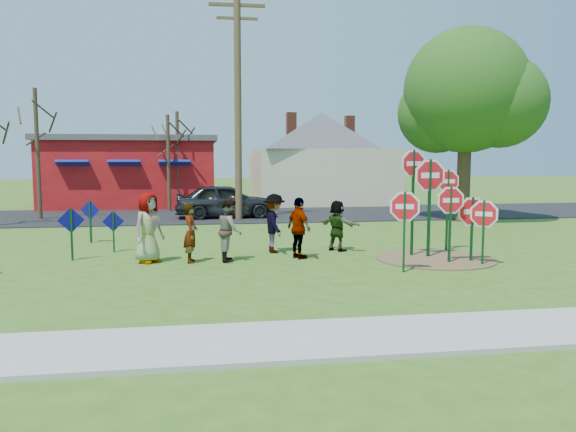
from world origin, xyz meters
The scene contains 28 objects.
ground centered at (0.00, 0.00, 0.00)m, with size 120.00×120.00×0.00m, color #335E1B.
sidewalk centered at (0.00, -7.20, 0.04)m, with size 22.00×1.80×0.08m, color #9E9E99.
road centered at (0.00, 11.50, 0.02)m, with size 120.00×7.50×0.04m, color black.
dirt_patch centered at (4.50, -1.00, 0.01)m, with size 3.20×3.20×0.03m, color brown.
red_building centered at (-5.50, 17.99, 1.97)m, with size 9.40×7.69×3.90m.
cream_house centered at (5.50, 18.00, 2.92)m, with size 9.40×9.40×6.50m.
stop_sign_a centered at (3.04, -2.50, 1.41)m, with size 0.92×0.36×2.07m.
stop_sign_b centered at (4.05, -0.43, 2.26)m, with size 1.01×0.19×3.08m.
stop_sign_c centered at (4.43, -0.69, 1.98)m, with size 1.20×0.08×2.85m.
stop_sign_d centered at (5.38, 0.23, 1.82)m, with size 0.93×0.06×2.51m.
stop_sign_e centered at (5.29, -1.48, 1.21)m, with size 1.04×0.18×1.85m.
stop_sign_f centered at (5.34, -1.99, 1.22)m, with size 0.77×0.59×1.79m.
stop_sign_g centered at (4.64, -1.57, 1.46)m, with size 0.97×0.09×2.12m.
blue_diamond_b centered at (-5.15, 0.34, 0.88)m, with size 0.66×0.23×1.42m.
blue_diamond_c centered at (-4.24, 1.52, 0.74)m, with size 0.60×0.11×1.20m.
blue_diamond_d centered at (-5.25, 3.51, 0.86)m, with size 0.62×0.20×1.38m.
person_a centered at (-3.10, -0.30, 0.92)m, with size 0.90×0.58×1.84m, color #393E7C.
person_b centered at (-2.01, -0.44, 0.77)m, with size 0.57×0.37×1.55m, color #217774.
person_c centered at (-0.99, -0.37, 0.82)m, with size 0.80×0.62×1.65m, color #9B5439.
person_d centered at (0.34, 0.73, 0.85)m, with size 1.10×0.63×1.70m, color #2F2E33.
person_e centered at (0.88, -0.35, 0.83)m, with size 0.98×0.41×1.67m, color #542E5A.
person_f centered at (2.21, 0.74, 0.75)m, with size 1.39×0.44×1.50m, color #214E30.
suv centered at (-0.62, 10.16, 0.80)m, with size 1.80×4.47×1.52m, color #29282D.
utility_pole centered at (-0.07, 9.38, 5.16)m, with size 2.40×0.30×9.80m.
leafy_tree centered at (9.53, 7.36, 5.25)m, with size 5.74×5.24×8.16m.
bare_tree_west centered at (-8.73, 10.86, 3.70)m, with size 1.80×1.80×5.72m.
bare_tree_east centered at (-2.86, 14.58, 3.29)m, with size 1.80×1.80×5.09m.
bare_tree_extra centered at (-3.29, 13.73, 3.14)m, with size 1.80×1.80×4.85m.
Camera 1 is at (-1.76, -15.16, 2.75)m, focal length 35.00 mm.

